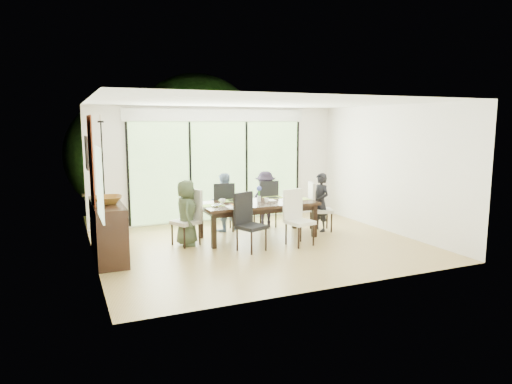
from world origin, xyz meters
name	(u,v)px	position (x,y,z in m)	size (l,w,h in m)	color
floor	(261,246)	(0.00, 0.00, -0.01)	(6.00, 5.00, 0.01)	olive
ceiling	(261,102)	(0.00, 0.00, 2.71)	(6.00, 5.00, 0.01)	white
wall_back	(218,164)	(0.00, 2.51, 1.35)	(6.00, 0.02, 2.70)	white
wall_front	(335,194)	(0.00, -2.51, 1.35)	(6.00, 0.02, 2.70)	silver
wall_left	(91,184)	(-3.01, 0.00, 1.35)	(0.02, 5.00, 2.70)	beige
wall_right	(390,169)	(3.01, 0.00, 1.35)	(0.02, 5.00, 2.70)	silver
glass_doors	(219,171)	(0.00, 2.47, 1.20)	(4.20, 0.02, 2.30)	#598C3F
blinds_header	(218,115)	(0.00, 2.46, 2.50)	(4.40, 0.06, 0.28)	white
mullion_a	(128,175)	(-2.10, 2.46, 1.20)	(0.05, 0.04, 2.30)	black
mullion_b	(190,172)	(-0.70, 2.46, 1.20)	(0.05, 0.04, 2.30)	black
mullion_c	(246,170)	(0.70, 2.46, 1.20)	(0.05, 0.04, 2.30)	black
mullion_d	(297,168)	(2.10, 2.46, 1.20)	(0.05, 0.04, 2.30)	black
side_window	(99,183)	(-2.97, -1.20, 1.50)	(0.02, 0.90, 1.00)	#8CAD7F
deck	(208,215)	(0.00, 3.40, -0.05)	(6.00, 1.80, 0.10)	brown
rail_top	(199,188)	(0.00, 4.20, 0.55)	(6.00, 0.08, 0.06)	#543424
foliage_left	(125,155)	(-1.80, 5.20, 1.44)	(3.20, 3.20, 3.20)	#14380F
foliage_mid	(196,140)	(0.40, 5.80, 1.80)	(4.00, 4.00, 4.00)	#14380F
foliage_right	(261,158)	(2.20, 5.00, 1.26)	(2.80, 2.80, 2.80)	#14380F
foliage_far	(159,146)	(-0.60, 6.50, 1.62)	(3.60, 3.60, 3.60)	#14380F
table_top	(258,204)	(0.18, 0.59, 0.70)	(2.34, 1.07, 0.06)	black
table_apron	(258,208)	(0.18, 0.59, 0.62)	(2.15, 0.88, 0.10)	black
table_leg_fl	(214,231)	(-0.90, 0.16, 0.34)	(0.09, 0.09, 0.67)	black
table_leg_fr	(314,221)	(1.26, 0.16, 0.34)	(0.09, 0.09, 0.67)	black
table_leg_bl	(201,222)	(-0.90, 1.02, 0.34)	(0.09, 0.09, 0.67)	black
table_leg_br	(295,213)	(1.26, 1.02, 0.34)	(0.09, 0.09, 0.67)	black
chair_left_end	(186,218)	(-1.32, 0.59, 0.54)	(0.45, 0.45, 1.07)	beige
chair_right_end	(321,206)	(1.68, 0.59, 0.54)	(0.45, 0.45, 1.07)	beige
chair_far_left	(223,206)	(-0.27, 1.44, 0.54)	(0.45, 0.45, 1.07)	black
chair_far_right	(265,203)	(0.73, 1.44, 0.54)	(0.45, 0.45, 1.07)	black
chair_near_left	(252,222)	(-0.32, -0.28, 0.54)	(0.45, 0.45, 1.07)	black
chair_near_right	(300,218)	(0.68, -0.28, 0.54)	(0.45, 0.45, 1.07)	white
person_left_end	(186,213)	(-1.30, 0.59, 0.63)	(0.59, 0.37, 1.26)	#3E4C32
person_right_end	(320,202)	(1.66, 0.59, 0.63)	(0.59, 0.37, 1.26)	black
person_far_left	(223,202)	(-0.27, 1.42, 0.63)	(0.59, 0.37, 1.26)	#7E97B6
person_far_right	(265,199)	(0.73, 1.42, 0.63)	(0.59, 0.37, 1.26)	black
placemat_left	(213,205)	(-0.77, 0.59, 0.74)	(0.43, 0.31, 0.01)	#8BB841
placemat_right	(299,199)	(1.13, 0.59, 0.74)	(0.43, 0.31, 0.01)	#9ABD43
placemat_far_l	(230,200)	(-0.27, 0.99, 0.74)	(0.43, 0.31, 0.01)	#72A33A
placemat_far_r	(274,197)	(0.73, 0.99, 0.74)	(0.43, 0.31, 0.01)	#8EAD3E
placemat_paper	(238,206)	(-0.37, 0.29, 0.74)	(0.43, 0.31, 0.01)	white
tablet_far_l	(235,200)	(-0.17, 0.94, 0.74)	(0.25, 0.18, 0.01)	black
tablet_far_r	(273,198)	(0.68, 0.94, 0.74)	(0.23, 0.17, 0.01)	black
papers	(289,200)	(0.88, 0.54, 0.73)	(0.29, 0.21, 0.00)	white
platter_base	(238,206)	(-0.37, 0.29, 0.75)	(0.25, 0.25, 0.02)	white
platter_snacks	(238,205)	(-0.37, 0.29, 0.77)	(0.20, 0.20, 0.01)	#C17416
vase	(259,199)	(0.23, 0.64, 0.79)	(0.08, 0.08, 0.12)	silver
hyacinth_stems	(259,193)	(0.23, 0.64, 0.91)	(0.04, 0.04, 0.16)	#337226
hyacinth_blooms	(259,188)	(0.23, 0.64, 1.01)	(0.11, 0.11, 0.11)	#4854B6
laptop	(219,205)	(-0.67, 0.49, 0.75)	(0.32, 0.21, 0.03)	silver
cup_a	(223,201)	(-0.52, 0.74, 0.78)	(0.12, 0.12, 0.09)	white
cup_b	(266,200)	(0.33, 0.49, 0.78)	(0.10, 0.10, 0.09)	white
cup_c	(290,197)	(0.98, 0.69, 0.78)	(0.12, 0.12, 0.09)	white
book	(268,201)	(0.43, 0.64, 0.74)	(0.16, 0.22, 0.02)	white
sideboard	(108,230)	(-2.76, 0.32, 0.49)	(0.49, 1.73, 0.97)	black
bowl	(107,200)	(-2.76, 0.22, 1.03)	(0.51, 0.51, 0.13)	brown
candlestick_base	(105,198)	(-2.76, 0.67, 0.99)	(0.11, 0.11, 0.04)	black
candlestick_shaft	(103,160)	(-2.76, 0.67, 1.67)	(0.03, 0.03, 1.35)	black
candlestick_pan	(101,122)	(-2.76, 0.67, 2.34)	(0.11, 0.11, 0.03)	black
candle	(100,118)	(-2.76, 0.67, 2.41)	(0.04, 0.04, 0.11)	silver
tapestry	(91,160)	(-2.97, 0.40, 1.70)	(0.02, 1.00, 1.50)	#963415
art_frame	(86,153)	(-2.97, 1.70, 1.75)	(0.03, 0.55, 0.65)	black
art_canvas	(87,153)	(-2.95, 1.70, 1.75)	(0.01, 0.45, 0.55)	#17424B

